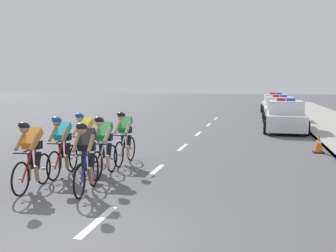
{
  "coord_description": "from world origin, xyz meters",
  "views": [
    {
      "loc": [
        2.58,
        -5.01,
        2.34
      ],
      "look_at": [
        0.11,
        6.11,
        1.1
      ],
      "focal_mm": 42.65,
      "sensor_mm": 36.0,
      "label": 1
    }
  ],
  "objects_px": {
    "police_car_second": "(279,110)",
    "traffic_cone_near": "(319,144)",
    "cyclist_second": "(86,156)",
    "police_car_third": "(275,105)",
    "cyclist_fourth": "(104,146)",
    "cyclist_third": "(62,145)",
    "cyclist_fifth": "(85,139)",
    "police_car_nearest": "(285,117)",
    "cyclist_lead": "(31,155)",
    "cyclist_sixth": "(125,137)"
  },
  "relations": [
    {
      "from": "police_car_second",
      "to": "traffic_cone_near",
      "type": "bearing_deg",
      "value": -86.51
    },
    {
      "from": "cyclist_second",
      "to": "police_car_third",
      "type": "distance_m",
      "value": 23.75
    },
    {
      "from": "cyclist_fourth",
      "to": "traffic_cone_near",
      "type": "xyz_separation_m",
      "value": [
        5.75,
        4.77,
        -0.48
      ]
    },
    {
      "from": "cyclist_second",
      "to": "police_car_second",
      "type": "xyz_separation_m",
      "value": [
        4.88,
        17.56,
        -0.11
      ]
    },
    {
      "from": "cyclist_third",
      "to": "police_car_second",
      "type": "distance_m",
      "value": 17.4
    },
    {
      "from": "cyclist_third",
      "to": "cyclist_second",
      "type": "bearing_deg",
      "value": -46.29
    },
    {
      "from": "cyclist_fifth",
      "to": "traffic_cone_near",
      "type": "relative_size",
      "value": 2.69
    },
    {
      "from": "cyclist_fifth",
      "to": "police_car_second",
      "type": "bearing_deg",
      "value": 68.24
    },
    {
      "from": "cyclist_third",
      "to": "police_car_third",
      "type": "relative_size",
      "value": 0.39
    },
    {
      "from": "cyclist_fourth",
      "to": "cyclist_third",
      "type": "bearing_deg",
      "value": -169.45
    },
    {
      "from": "cyclist_second",
      "to": "cyclist_fourth",
      "type": "height_order",
      "value": "same"
    },
    {
      "from": "cyclist_fifth",
      "to": "police_car_third",
      "type": "height_order",
      "value": "police_car_third"
    },
    {
      "from": "police_car_nearest",
      "to": "police_car_second",
      "type": "height_order",
      "value": "same"
    },
    {
      "from": "police_car_third",
      "to": "traffic_cone_near",
      "type": "distance_m",
      "value": 17.03
    },
    {
      "from": "cyclist_second",
      "to": "traffic_cone_near",
      "type": "distance_m",
      "value": 8.37
    },
    {
      "from": "cyclist_second",
      "to": "police_car_third",
      "type": "relative_size",
      "value": 0.39
    },
    {
      "from": "traffic_cone_near",
      "to": "cyclist_fourth",
      "type": "bearing_deg",
      "value": -140.33
    },
    {
      "from": "cyclist_fourth",
      "to": "police_car_nearest",
      "type": "relative_size",
      "value": 0.39
    },
    {
      "from": "police_car_second",
      "to": "traffic_cone_near",
      "type": "xyz_separation_m",
      "value": [
        0.69,
        -11.33,
        -0.37
      ]
    },
    {
      "from": "cyclist_second",
      "to": "cyclist_fourth",
      "type": "bearing_deg",
      "value": 96.97
    },
    {
      "from": "cyclist_lead",
      "to": "traffic_cone_near",
      "type": "distance_m",
      "value": 9.3
    },
    {
      "from": "cyclist_fourth",
      "to": "cyclist_sixth",
      "type": "relative_size",
      "value": 1.0
    },
    {
      "from": "cyclist_fourth",
      "to": "police_car_second",
      "type": "height_order",
      "value": "police_car_second"
    },
    {
      "from": "cyclist_sixth",
      "to": "cyclist_second",
      "type": "bearing_deg",
      "value": -86.79
    },
    {
      "from": "police_car_nearest",
      "to": "cyclist_fifth",
      "type": "bearing_deg",
      "value": -121.86
    },
    {
      "from": "cyclist_third",
      "to": "police_car_third",
      "type": "bearing_deg",
      "value": 74.51
    },
    {
      "from": "cyclist_lead",
      "to": "cyclist_fourth",
      "type": "xyz_separation_m",
      "value": [
        1.07,
        1.53,
        0.0
      ]
    },
    {
      "from": "police_car_second",
      "to": "traffic_cone_near",
      "type": "height_order",
      "value": "police_car_second"
    },
    {
      "from": "cyclist_fifth",
      "to": "police_car_nearest",
      "type": "height_order",
      "value": "police_car_nearest"
    },
    {
      "from": "cyclist_third",
      "to": "traffic_cone_near",
      "type": "bearing_deg",
      "value": 36.19
    },
    {
      "from": "police_car_nearest",
      "to": "traffic_cone_near",
      "type": "bearing_deg",
      "value": -83.36
    },
    {
      "from": "cyclist_second",
      "to": "cyclist_sixth",
      "type": "distance_m",
      "value": 3.04
    },
    {
      "from": "cyclist_fifth",
      "to": "police_car_third",
      "type": "relative_size",
      "value": 0.39
    },
    {
      "from": "cyclist_second",
      "to": "cyclist_sixth",
      "type": "height_order",
      "value": "same"
    },
    {
      "from": "cyclist_third",
      "to": "police_car_third",
      "type": "xyz_separation_m",
      "value": [
        6.09,
        21.98,
        -0.11
      ]
    },
    {
      "from": "cyclist_fourth",
      "to": "cyclist_second",
      "type": "bearing_deg",
      "value": -83.03
    },
    {
      "from": "cyclist_sixth",
      "to": "traffic_cone_near",
      "type": "relative_size",
      "value": 2.69
    },
    {
      "from": "cyclist_second",
      "to": "police_car_third",
      "type": "height_order",
      "value": "police_car_third"
    },
    {
      "from": "police_car_nearest",
      "to": "police_car_third",
      "type": "height_order",
      "value": "same"
    },
    {
      "from": "police_car_third",
      "to": "traffic_cone_near",
      "type": "height_order",
      "value": "police_car_third"
    },
    {
      "from": "cyclist_lead",
      "to": "cyclist_fourth",
      "type": "distance_m",
      "value": 1.87
    },
    {
      "from": "cyclist_second",
      "to": "cyclist_fourth",
      "type": "distance_m",
      "value": 1.47
    },
    {
      "from": "cyclist_second",
      "to": "police_car_nearest",
      "type": "height_order",
      "value": "police_car_nearest"
    },
    {
      "from": "cyclist_third",
      "to": "police_car_second",
      "type": "height_order",
      "value": "police_car_second"
    },
    {
      "from": "cyclist_lead",
      "to": "cyclist_fourth",
      "type": "height_order",
      "value": "same"
    },
    {
      "from": "cyclist_lead",
      "to": "cyclist_sixth",
      "type": "xyz_separation_m",
      "value": [
        1.07,
        3.12,
        0.0
      ]
    },
    {
      "from": "cyclist_third",
      "to": "police_car_nearest",
      "type": "bearing_deg",
      "value": 60.81
    },
    {
      "from": "cyclist_second",
      "to": "traffic_cone_near",
      "type": "xyz_separation_m",
      "value": [
        5.57,
        6.22,
        -0.48
      ]
    },
    {
      "from": "cyclist_third",
      "to": "cyclist_sixth",
      "type": "height_order",
      "value": "same"
    },
    {
      "from": "cyclist_third",
      "to": "cyclist_fifth",
      "type": "relative_size",
      "value": 1.0
    }
  ]
}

